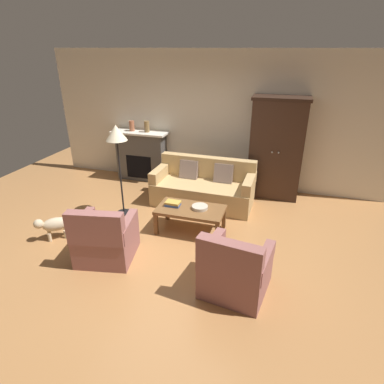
{
  "coord_description": "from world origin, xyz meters",
  "views": [
    {
      "loc": [
        1.54,
        -4.01,
        2.81
      ],
      "look_at": [
        0.12,
        0.72,
        0.55
      ],
      "focal_mm": 29.7,
      "sensor_mm": 36.0,
      "label": 1
    }
  ],
  "objects_px": {
    "book_stack": "(173,203)",
    "armoire": "(276,149)",
    "mantel_vase_bronze": "(147,127)",
    "dog": "(53,225)",
    "mantel_vase_terracotta": "(132,126)",
    "floor_lamp": "(117,138)",
    "fruit_bowl": "(200,207)",
    "armchair_near_right": "(235,271)",
    "fireplace": "(142,155)",
    "coffee_table": "(191,211)",
    "couch": "(204,188)",
    "armchair_near_left": "(105,239)"
  },
  "relations": [
    {
      "from": "armoire",
      "to": "coffee_table",
      "type": "height_order",
      "value": "armoire"
    },
    {
      "from": "book_stack",
      "to": "mantel_vase_bronze",
      "type": "relative_size",
      "value": 1.02
    },
    {
      "from": "couch",
      "to": "armchair_near_right",
      "type": "height_order",
      "value": "armchair_near_right"
    },
    {
      "from": "coffee_table",
      "to": "mantel_vase_bronze",
      "type": "xyz_separation_m",
      "value": [
        -1.57,
        1.91,
        0.87
      ]
    },
    {
      "from": "couch",
      "to": "book_stack",
      "type": "height_order",
      "value": "couch"
    },
    {
      "from": "armchair_near_left",
      "to": "floor_lamp",
      "type": "bearing_deg",
      "value": 107.68
    },
    {
      "from": "dog",
      "to": "armchair_near_right",
      "type": "bearing_deg",
      "value": -7.51
    },
    {
      "from": "book_stack",
      "to": "dog",
      "type": "xyz_separation_m",
      "value": [
        -1.71,
        -0.86,
        -0.21
      ]
    },
    {
      "from": "coffee_table",
      "to": "floor_lamp",
      "type": "distance_m",
      "value": 1.74
    },
    {
      "from": "mantel_vase_bronze",
      "to": "fireplace",
      "type": "bearing_deg",
      "value": 174.31
    },
    {
      "from": "coffee_table",
      "to": "mantel_vase_terracotta",
      "type": "distance_m",
      "value": 2.85
    },
    {
      "from": "fireplace",
      "to": "fruit_bowl",
      "type": "relative_size",
      "value": 4.81
    },
    {
      "from": "coffee_table",
      "to": "fruit_bowl",
      "type": "xyz_separation_m",
      "value": [
        0.15,
        0.04,
        0.08
      ]
    },
    {
      "from": "couch",
      "to": "coffee_table",
      "type": "xyz_separation_m",
      "value": [
        0.06,
        -1.09,
        0.05
      ]
    },
    {
      "from": "fireplace",
      "to": "mantel_vase_terracotta",
      "type": "height_order",
      "value": "mantel_vase_terracotta"
    },
    {
      "from": "couch",
      "to": "fruit_bowl",
      "type": "height_order",
      "value": "couch"
    },
    {
      "from": "mantel_vase_bronze",
      "to": "armchair_near_left",
      "type": "height_order",
      "value": "mantel_vase_bronze"
    },
    {
      "from": "coffee_table",
      "to": "book_stack",
      "type": "height_order",
      "value": "book_stack"
    },
    {
      "from": "couch",
      "to": "armchair_near_right",
      "type": "distance_m",
      "value": 2.53
    },
    {
      "from": "couch",
      "to": "coffee_table",
      "type": "bearing_deg",
      "value": -86.65
    },
    {
      "from": "armoire",
      "to": "couch",
      "type": "relative_size",
      "value": 1.03
    },
    {
      "from": "book_stack",
      "to": "floor_lamp",
      "type": "height_order",
      "value": "floor_lamp"
    },
    {
      "from": "fruit_bowl",
      "to": "dog",
      "type": "bearing_deg",
      "value": -157.87
    },
    {
      "from": "armoire",
      "to": "fruit_bowl",
      "type": "distance_m",
      "value": 2.16
    },
    {
      "from": "fruit_bowl",
      "to": "armchair_near_right",
      "type": "xyz_separation_m",
      "value": [
        0.8,
        -1.27,
        -0.13
      ]
    },
    {
      "from": "couch",
      "to": "fruit_bowl",
      "type": "bearing_deg",
      "value": -78.69
    },
    {
      "from": "fireplace",
      "to": "fruit_bowl",
      "type": "height_order",
      "value": "fireplace"
    },
    {
      "from": "fireplace",
      "to": "armoire",
      "type": "height_order",
      "value": "armoire"
    },
    {
      "from": "book_stack",
      "to": "couch",
      "type": "bearing_deg",
      "value": 77.04
    },
    {
      "from": "fireplace",
      "to": "armchair_near_left",
      "type": "xyz_separation_m",
      "value": [
        0.8,
        -3.0,
        -0.25
      ]
    },
    {
      "from": "armoire",
      "to": "mantel_vase_terracotta",
      "type": "height_order",
      "value": "armoire"
    },
    {
      "from": "coffee_table",
      "to": "mantel_vase_bronze",
      "type": "relative_size",
      "value": 4.59
    },
    {
      "from": "fruit_bowl",
      "to": "armchair_near_right",
      "type": "bearing_deg",
      "value": -57.95
    },
    {
      "from": "coffee_table",
      "to": "armchair_near_right",
      "type": "bearing_deg",
      "value": -52.66
    },
    {
      "from": "mantel_vase_bronze",
      "to": "dog",
      "type": "height_order",
      "value": "mantel_vase_bronze"
    },
    {
      "from": "armchair_near_right",
      "to": "dog",
      "type": "bearing_deg",
      "value": 172.49
    },
    {
      "from": "coffee_table",
      "to": "dog",
      "type": "distance_m",
      "value": 2.19
    },
    {
      "from": "floor_lamp",
      "to": "dog",
      "type": "distance_m",
      "value": 1.73
    },
    {
      "from": "book_stack",
      "to": "mantel_vase_terracotta",
      "type": "height_order",
      "value": "mantel_vase_terracotta"
    },
    {
      "from": "book_stack",
      "to": "armoire",
      "type": "bearing_deg",
      "value": 50.53
    },
    {
      "from": "coffee_table",
      "to": "mantel_vase_terracotta",
      "type": "bearing_deg",
      "value": 135.41
    },
    {
      "from": "fruit_bowl",
      "to": "mantel_vase_bronze",
      "type": "relative_size",
      "value": 1.09
    },
    {
      "from": "coffee_table",
      "to": "mantel_vase_terracotta",
      "type": "height_order",
      "value": "mantel_vase_terracotta"
    },
    {
      "from": "book_stack",
      "to": "mantel_vase_bronze",
      "type": "height_order",
      "value": "mantel_vase_bronze"
    },
    {
      "from": "armchair_near_right",
      "to": "book_stack",
      "type": "bearing_deg",
      "value": 135.05
    },
    {
      "from": "armoire",
      "to": "floor_lamp",
      "type": "height_order",
      "value": "armoire"
    },
    {
      "from": "coffee_table",
      "to": "armchair_near_left",
      "type": "xyz_separation_m",
      "value": [
        -0.95,
        -1.07,
        -0.05
      ]
    },
    {
      "from": "fruit_bowl",
      "to": "armchair_near_right",
      "type": "distance_m",
      "value": 1.5
    },
    {
      "from": "coffee_table",
      "to": "mantel_vase_terracotta",
      "type": "relative_size",
      "value": 4.94
    },
    {
      "from": "fireplace",
      "to": "couch",
      "type": "height_order",
      "value": "fireplace"
    }
  ]
}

